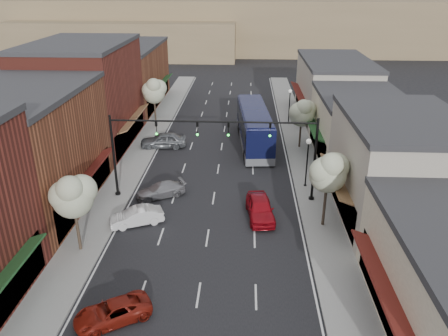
# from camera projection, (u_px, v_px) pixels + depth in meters

# --- Properties ---
(ground) EXTENTS (160.00, 160.00, 0.00)m
(ground) POSITION_uv_depth(u_px,v_px,m) (205.00, 254.00, 28.74)
(ground) COLOR black
(ground) RESTS_ON ground
(sidewalk_left) EXTENTS (2.80, 73.00, 0.15)m
(sidewalk_left) POSITION_uv_depth(u_px,v_px,m) (142.00, 150.00, 46.02)
(sidewalk_left) COLOR gray
(sidewalk_left) RESTS_ON ground
(sidewalk_right) EXTENTS (2.80, 73.00, 0.15)m
(sidewalk_right) POSITION_uv_depth(u_px,v_px,m) (302.00, 152.00, 45.24)
(sidewalk_right) COLOR gray
(sidewalk_right) RESTS_ON ground
(curb_left) EXTENTS (0.25, 73.00, 0.17)m
(curb_left) POSITION_uv_depth(u_px,v_px,m) (155.00, 150.00, 45.96)
(curb_left) COLOR gray
(curb_left) RESTS_ON ground
(curb_right) EXTENTS (0.25, 73.00, 0.17)m
(curb_right) POSITION_uv_depth(u_px,v_px,m) (288.00, 152.00, 45.30)
(curb_right) COLOR gray
(curb_right) RESTS_ON ground
(bldg_left_midnear) EXTENTS (10.14, 14.10, 9.40)m
(bldg_left_midnear) POSITION_uv_depth(u_px,v_px,m) (24.00, 151.00, 33.02)
(bldg_left_midnear) COLOR brown
(bldg_left_midnear) RESTS_ON ground
(bldg_left_midfar) EXTENTS (10.14, 14.10, 10.90)m
(bldg_left_midfar) POSITION_uv_depth(u_px,v_px,m) (86.00, 96.00, 45.53)
(bldg_left_midfar) COLOR maroon
(bldg_left_midfar) RESTS_ON ground
(bldg_left_far) EXTENTS (10.14, 18.10, 8.40)m
(bldg_left_far) POSITION_uv_depth(u_px,v_px,m) (126.00, 76.00, 60.66)
(bldg_left_far) COLOR brown
(bldg_left_far) RESTS_ON ground
(bldg_right_midnear) EXTENTS (9.14, 12.10, 7.90)m
(bldg_right_midnear) POSITION_uv_depth(u_px,v_px,m) (397.00, 168.00, 32.02)
(bldg_right_midnear) COLOR #A09989
(bldg_right_midnear) RESTS_ON ground
(bldg_right_midfar) EXTENTS (9.14, 12.10, 6.40)m
(bldg_right_midfar) POSITION_uv_depth(u_px,v_px,m) (358.00, 126.00, 43.29)
(bldg_right_midfar) COLOR beige
(bldg_right_midfar) RESTS_ON ground
(bldg_right_far) EXTENTS (9.14, 16.10, 7.40)m
(bldg_right_far) POSITION_uv_depth(u_px,v_px,m) (334.00, 89.00, 55.90)
(bldg_right_far) COLOR #A09989
(bldg_right_far) RESTS_ON ground
(hill_far) EXTENTS (120.00, 30.00, 12.00)m
(hill_far) POSITION_uv_depth(u_px,v_px,m) (237.00, 24.00, 108.65)
(hill_far) COLOR #7A6647
(hill_far) RESTS_ON ground
(hill_near) EXTENTS (50.00, 20.00, 8.00)m
(hill_near) POSITION_uv_depth(u_px,v_px,m) (127.00, 38.00, 99.65)
(hill_near) COLOR #7A6647
(hill_near) RESTS_ON ground
(signal_mast_right) EXTENTS (8.22, 0.46, 7.00)m
(signal_mast_right) POSITION_uv_depth(u_px,v_px,m) (285.00, 147.00, 33.94)
(signal_mast_right) COLOR black
(signal_mast_right) RESTS_ON ground
(signal_mast_left) EXTENTS (8.22, 0.46, 7.00)m
(signal_mast_left) POSITION_uv_depth(u_px,v_px,m) (142.00, 145.00, 34.46)
(signal_mast_left) COLOR black
(signal_mast_left) RESTS_ON ground
(tree_right_near) EXTENTS (2.85, 2.65, 5.95)m
(tree_right_near) POSITION_uv_depth(u_px,v_px,m) (329.00, 171.00, 30.17)
(tree_right_near) COLOR #47382B
(tree_right_near) RESTS_ON ground
(tree_right_far) EXTENTS (2.85, 2.65, 5.43)m
(tree_right_far) POSITION_uv_depth(u_px,v_px,m) (302.00, 112.00, 44.99)
(tree_right_far) COLOR #47382B
(tree_right_far) RESTS_ON ground
(tree_left_near) EXTENTS (2.85, 2.65, 5.69)m
(tree_left_near) POSITION_uv_depth(u_px,v_px,m) (73.00, 195.00, 27.38)
(tree_left_near) COLOR #47382B
(tree_left_near) RESTS_ON ground
(tree_left_far) EXTENTS (2.85, 2.65, 6.13)m
(tree_left_far) POSITION_uv_depth(u_px,v_px,m) (154.00, 90.00, 51.01)
(tree_left_far) COLOR #47382B
(tree_left_far) RESTS_ON ground
(lamp_post_near) EXTENTS (0.44, 0.44, 4.44)m
(lamp_post_near) POSITION_uv_depth(u_px,v_px,m) (308.00, 155.00, 36.77)
(lamp_post_near) COLOR black
(lamp_post_near) RESTS_ON ground
(lamp_post_far) EXTENTS (0.44, 0.44, 4.44)m
(lamp_post_far) POSITION_uv_depth(u_px,v_px,m) (290.00, 101.00, 52.78)
(lamp_post_far) COLOR black
(lamp_post_far) RESTS_ON ground
(coach_bus) EXTENTS (3.95, 13.23, 3.98)m
(coach_bus) POSITION_uv_depth(u_px,v_px,m) (254.00, 126.00, 46.80)
(coach_bus) COLOR black
(coach_bus) RESTS_ON ground
(red_hatchback) EXTENTS (2.40, 4.87, 1.60)m
(red_hatchback) POSITION_uv_depth(u_px,v_px,m) (260.00, 208.00, 32.87)
(red_hatchback) COLOR maroon
(red_hatchback) RESTS_ON ground
(parked_car_a) EXTENTS (4.43, 3.70, 1.13)m
(parked_car_a) POSITION_uv_depth(u_px,v_px,m) (113.00, 312.00, 22.99)
(parked_car_a) COLOR maroon
(parked_car_a) RESTS_ON ground
(parked_car_b) EXTENTS (4.13, 2.80, 1.29)m
(parked_car_b) POSITION_uv_depth(u_px,v_px,m) (137.00, 216.00, 32.02)
(parked_car_b) COLOR silver
(parked_car_b) RESTS_ON ground
(parked_car_c) EXTENTS (4.38, 3.33, 1.18)m
(parked_car_c) POSITION_uv_depth(u_px,v_px,m) (161.00, 190.00, 36.11)
(parked_car_c) COLOR gray
(parked_car_c) RESTS_ON ground
(parked_car_d) EXTENTS (5.06, 2.58, 1.65)m
(parked_car_d) POSITION_uv_depth(u_px,v_px,m) (163.00, 140.00, 46.46)
(parked_car_d) COLOR slate
(parked_car_d) RESTS_ON ground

